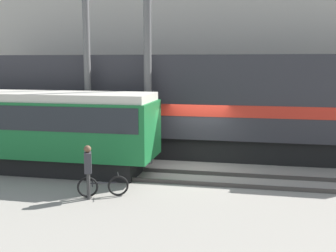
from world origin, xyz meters
TOP-DOWN VIEW (x-y plane):
  - ground_plane at (0.00, 0.00)m, footprint 120.00×120.00m
  - track_near at (0.00, -1.61)m, footprint 60.00×1.51m
  - track_far at (0.00, 2.46)m, footprint 60.00×1.51m
  - building_backdrop at (0.00, 9.62)m, footprint 30.56×6.00m
  - freight_locomotive at (-1.29, 2.46)m, footprint 21.13×3.04m
  - streetcar at (-6.44, -1.61)m, footprint 10.21×2.54m
  - bicycle at (-2.35, -4.19)m, footprint 1.55×0.71m
  - person at (-2.72, -4.49)m, footprint 0.34×0.42m
  - utility_pole_left at (-4.72, 0.42)m, footprint 0.29×0.29m
  - utility_pole_center at (-2.07, 0.42)m, footprint 0.32×0.32m

SIDE VIEW (x-z plane):
  - ground_plane at x=0.00m, z-range 0.00..0.00m
  - track_near at x=0.00m, z-range 0.00..0.14m
  - track_far at x=0.00m, z-range 0.00..0.14m
  - bicycle at x=-2.35m, z-range -0.03..0.70m
  - person at x=-2.72m, z-range 0.19..1.90m
  - streetcar at x=-6.44m, z-range 0.22..3.34m
  - freight_locomotive at x=-1.29m, z-range -0.18..5.00m
  - utility_pole_left at x=-4.72m, z-range 0.00..8.62m
  - utility_pole_center at x=-2.07m, z-range 0.00..9.36m
  - building_backdrop at x=0.00m, z-range 0.00..10.56m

